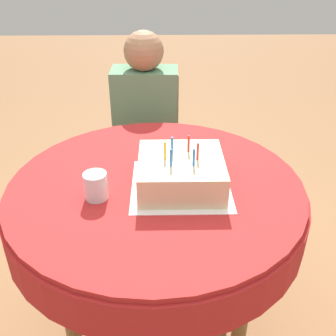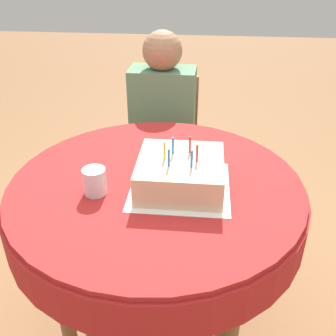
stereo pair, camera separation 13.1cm
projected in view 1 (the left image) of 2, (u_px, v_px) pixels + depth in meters
ground_plane at (158, 328)px, 1.73m from camera, size 12.00×12.00×0.00m
dining_table at (156, 205)px, 1.39m from camera, size 1.03×1.03×0.76m
chair at (148, 149)px, 2.20m from camera, size 0.39×0.39×0.85m
person at (146, 122)px, 2.02m from camera, size 0.33×0.28×1.12m
napkin at (181, 185)px, 1.33m from camera, size 0.33×0.33×0.00m
birthday_cake at (181, 172)px, 1.30m from camera, size 0.28×0.28×0.16m
drinking_glass at (96, 186)px, 1.24m from camera, size 0.08×0.08×0.09m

